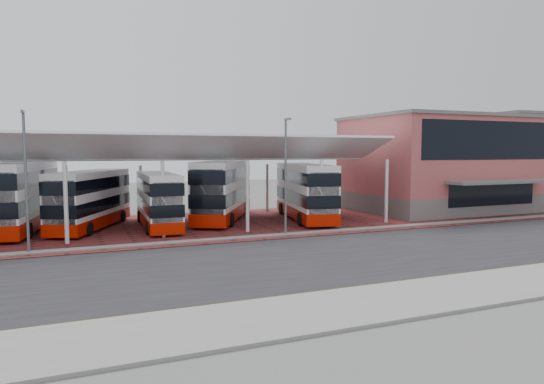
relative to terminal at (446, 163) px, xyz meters
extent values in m
plane|color=#51544F|center=(-23.00, -13.92, -4.66)|extent=(140.00, 140.00, 0.00)
cube|color=black|center=(-23.00, -14.92, -4.65)|extent=(120.00, 14.00, 0.02)
cube|color=maroon|center=(-21.00, -0.92, -4.63)|extent=(72.00, 16.00, 0.06)
cube|color=slate|center=(-23.00, -22.92, -4.59)|extent=(120.00, 4.00, 0.14)
cube|color=slate|center=(-23.00, -7.72, -4.59)|extent=(120.00, 0.80, 0.14)
cube|color=#C39213|center=(-23.00, -20.92, -4.63)|extent=(120.00, 0.12, 0.01)
cube|color=#C39213|center=(-23.00, -20.62, -4.63)|extent=(120.00, 0.12, 0.01)
cylinder|color=silver|center=(-35.00, -5.42, -2.06)|extent=(0.26, 0.26, 5.20)
cylinder|color=silver|center=(-35.00, 5.58, -2.36)|extent=(0.26, 0.26, 4.60)
cylinder|color=silver|center=(-29.00, -5.42, -2.06)|extent=(0.26, 0.26, 5.20)
cylinder|color=silver|center=(-29.00, 5.58, -2.36)|extent=(0.26, 0.26, 4.60)
cylinder|color=silver|center=(-23.00, -5.42, -2.06)|extent=(0.26, 0.26, 5.20)
cylinder|color=silver|center=(-23.00, 5.58, -2.36)|extent=(0.26, 0.26, 4.60)
cylinder|color=silver|center=(-17.00, -5.42, -2.06)|extent=(0.26, 0.26, 5.20)
cylinder|color=silver|center=(-17.00, 5.58, -2.36)|extent=(0.26, 0.26, 4.60)
cylinder|color=silver|center=(-11.00, -5.42, -2.06)|extent=(0.26, 0.26, 5.20)
cylinder|color=silver|center=(-11.00, 5.58, -2.36)|extent=(0.26, 0.26, 4.60)
cube|color=white|center=(-29.00, -3.22, 1.44)|extent=(37.00, 4.95, 1.95)
cube|color=white|center=(-29.00, 2.38, 1.24)|extent=(37.00, 7.12, 1.43)
cube|color=#605D5A|center=(0.00, 0.08, -3.76)|extent=(18.00, 12.00, 1.80)
cube|color=#A9504F|center=(0.00, 0.08, 0.74)|extent=(18.00, 12.00, 7.20)
cube|color=black|center=(0.00, -5.82, 2.14)|extent=(16.00, 0.25, 3.40)
cube|color=black|center=(0.00, -5.82, -2.56)|extent=(10.00, 0.25, 2.20)
cube|color=#605D5A|center=(0.00, -6.92, -1.46)|extent=(11.00, 2.40, 0.25)
cube|color=#605D5A|center=(0.00, 0.08, 4.44)|extent=(18.40, 12.40, 0.30)
cube|color=slate|center=(25.00, 10.08, 0.34)|extent=(30.00, 20.00, 10.00)
cube|color=#605D5A|center=(25.00, 10.08, 5.44)|extent=(30.50, 20.50, 0.30)
cylinder|color=#5A5D62|center=(-37.00, -7.62, -0.66)|extent=(0.16, 0.16, 8.00)
cube|color=#5A5D62|center=(-37.00, -7.92, 3.34)|extent=(0.15, 0.90, 0.15)
cylinder|color=#5A5D62|center=(-21.00, -7.62, -0.66)|extent=(0.16, 0.16, 8.00)
cube|color=#5A5D62|center=(-21.00, -7.92, 3.34)|extent=(0.15, 0.90, 0.15)
cube|color=silver|center=(-38.05, 1.36, -1.97)|extent=(4.72, 12.34, 4.71)
cube|color=#AB1000|center=(-38.05, 1.36, -3.89)|extent=(4.77, 12.39, 0.99)
cube|color=black|center=(-38.05, 1.36, -2.46)|extent=(4.77, 12.39, 1.04)
cube|color=black|center=(-38.05, 1.36, -0.71)|extent=(4.77, 12.39, 1.04)
cylinder|color=black|center=(-37.35, -2.68, -4.05)|extent=(0.49, 1.13, 1.10)
cylinder|color=black|center=(-38.76, 5.39, -4.05)|extent=(0.49, 1.13, 1.10)
cylinder|color=black|center=(-36.05, 4.93, -4.05)|extent=(0.49, 1.13, 1.10)
cube|color=silver|center=(-33.31, 0.58, -2.32)|extent=(6.48, 10.50, 4.09)
cube|color=#AB1000|center=(-33.31, 0.58, -3.98)|extent=(6.53, 10.55, 0.86)
cube|color=black|center=(-33.31, 0.58, -2.75)|extent=(6.53, 10.55, 0.90)
cube|color=black|center=(-33.31, 0.58, -1.23)|extent=(6.53, 10.55, 0.90)
cube|color=black|center=(-35.45, -4.14, -2.41)|extent=(1.99, 0.97, 3.42)
cylinder|color=black|center=(-35.77, -1.98, -4.12)|extent=(0.63, 0.97, 0.95)
cylinder|color=black|center=(-33.61, -2.96, -4.12)|extent=(0.63, 0.97, 0.95)
cylinder|color=black|center=(-33.01, 4.11, -4.12)|extent=(0.63, 0.97, 0.95)
cylinder|color=black|center=(-30.84, 3.13, -4.12)|extent=(0.63, 0.97, 0.95)
cube|color=silver|center=(-28.58, -0.80, -2.43)|extent=(2.65, 10.04, 3.89)
cube|color=#AB1000|center=(-28.58, -0.80, -4.01)|extent=(2.69, 10.08, 0.81)
cube|color=black|center=(-28.58, -0.80, -2.83)|extent=(2.69, 10.08, 0.86)
cube|color=black|center=(-28.58, -0.80, -1.39)|extent=(2.69, 10.08, 0.86)
cube|color=black|center=(-28.77, -5.73, -2.52)|extent=(2.04, 0.17, 3.26)
cylinder|color=black|center=(-29.83, -3.94, -4.15)|extent=(0.29, 0.91, 0.91)
cylinder|color=black|center=(-27.57, -4.02, -4.15)|extent=(0.29, 0.91, 0.91)
cylinder|color=black|center=(-29.58, 2.43, -4.15)|extent=(0.29, 0.91, 0.91)
cylinder|color=black|center=(-27.32, 2.34, -4.15)|extent=(0.29, 0.91, 0.91)
cube|color=silver|center=(-22.80, 1.18, -1.98)|extent=(8.10, 11.87, 4.69)
cube|color=#AB1000|center=(-22.80, 1.18, -3.89)|extent=(8.16, 11.93, 0.98)
cube|color=black|center=(-22.80, 1.18, -2.47)|extent=(8.16, 11.93, 1.04)
cube|color=black|center=(-22.80, 1.18, -0.72)|extent=(8.16, 11.93, 1.04)
cube|color=black|center=(-25.62, -4.06, -2.09)|extent=(2.21, 1.26, 3.93)
cylinder|color=black|center=(-25.82, -1.56, -4.05)|extent=(0.79, 1.11, 1.09)
cylinder|color=black|center=(-23.42, -2.85, -4.05)|extent=(0.79, 1.11, 1.09)
cylinder|color=black|center=(-22.18, 5.21, -4.05)|extent=(0.79, 1.11, 1.09)
cylinder|color=black|center=(-19.77, 3.91, -4.05)|extent=(0.79, 1.11, 1.09)
cube|color=silver|center=(-16.28, -1.17, -2.12)|extent=(4.92, 11.64, 4.44)
cube|color=#AB1000|center=(-16.28, -1.17, -3.93)|extent=(4.97, 11.69, 0.93)
cube|color=black|center=(-16.28, -1.17, -2.59)|extent=(4.97, 11.69, 0.98)
cube|color=black|center=(-16.28, -1.17, -0.93)|extent=(4.97, 11.69, 0.98)
cube|color=black|center=(-17.47, -6.67, -2.23)|extent=(2.29, 0.59, 3.72)
cylinder|color=black|center=(-18.31, -4.45, -4.08)|extent=(0.50, 1.07, 1.03)
cylinder|color=black|center=(-15.79, -4.99, -4.08)|extent=(0.50, 1.07, 1.03)
cylinder|color=black|center=(-16.78, 2.65, -4.08)|extent=(0.50, 1.07, 1.03)
cylinder|color=black|center=(-14.25, 2.11, -4.08)|extent=(0.50, 1.07, 1.03)
camera|label=1|loc=(-34.71, -37.99, 1.15)|focal=32.00mm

